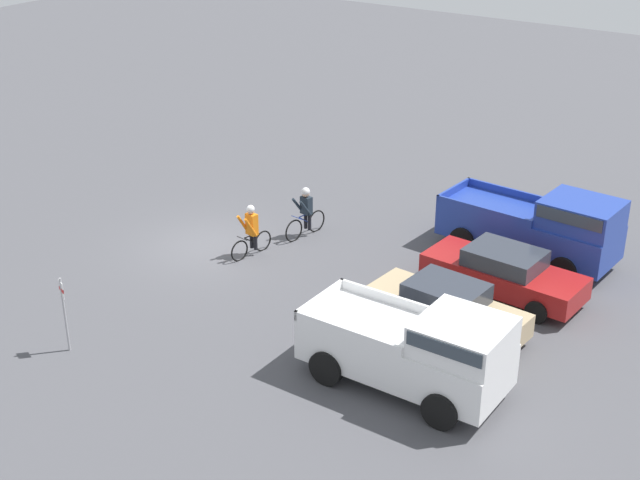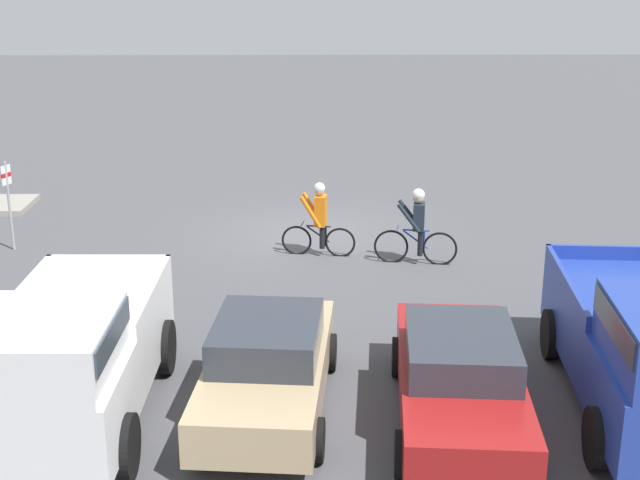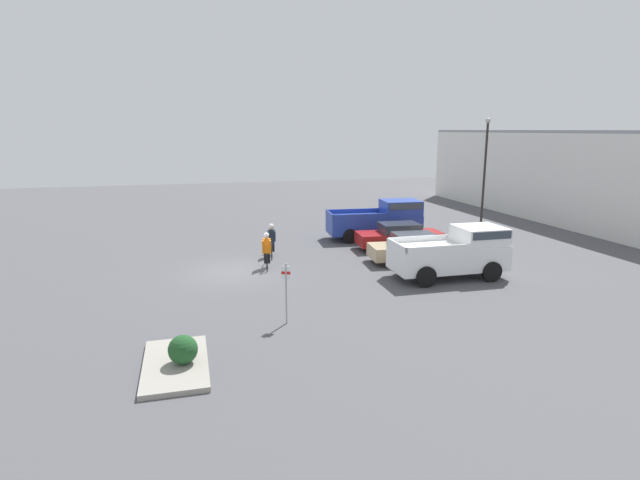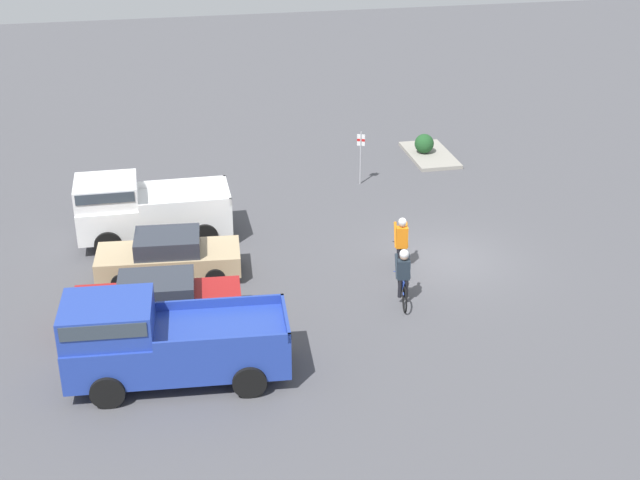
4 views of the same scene
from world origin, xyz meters
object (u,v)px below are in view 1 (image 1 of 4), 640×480
(pickup_truck_0, at_px, (542,225))
(sedan_0, at_px, (504,272))
(cyclist_1, at_px, (306,211))
(fire_lane_sign, at_px, (64,307))
(sedan_1, at_px, (445,308))
(cyclist_0, at_px, (251,230))
(pickup_truck_1, at_px, (418,347))

(pickup_truck_0, bearing_deg, sedan_0, -0.57)
(cyclist_1, bearing_deg, fire_lane_sign, -6.46)
(pickup_truck_0, height_order, cyclist_1, pickup_truck_0)
(sedan_1, xyz_separation_m, fire_lane_sign, (6.27, -7.63, 0.57))
(cyclist_1, relative_size, fire_lane_sign, 0.87)
(sedan_1, bearing_deg, pickup_truck_0, 175.08)
(sedan_1, height_order, cyclist_1, cyclist_1)
(pickup_truck_0, height_order, sedan_1, pickup_truck_0)
(sedan_0, xyz_separation_m, sedan_1, (2.80, -0.45, -0.01))
(fire_lane_sign, bearing_deg, pickup_truck_0, 145.57)
(sedan_1, distance_m, cyclist_0, 7.22)
(pickup_truck_1, relative_size, fire_lane_sign, 2.38)
(pickup_truck_0, height_order, cyclist_0, pickup_truck_0)
(pickup_truck_0, relative_size, sedan_1, 1.25)
(cyclist_0, relative_size, fire_lane_sign, 0.82)
(sedan_1, distance_m, pickup_truck_1, 2.92)
(cyclist_1, bearing_deg, cyclist_0, -15.21)
(sedan_0, bearing_deg, cyclist_0, -75.55)
(cyclist_0, height_order, fire_lane_sign, fire_lane_sign)
(pickup_truck_0, bearing_deg, cyclist_1, -69.92)
(pickup_truck_1, bearing_deg, pickup_truck_0, -178.78)
(pickup_truck_0, bearing_deg, pickup_truck_1, 1.22)
(pickup_truck_0, height_order, fire_lane_sign, pickup_truck_0)
(sedan_0, relative_size, pickup_truck_1, 0.95)
(sedan_1, height_order, fire_lane_sign, fire_lane_sign)
(sedan_0, xyz_separation_m, cyclist_0, (1.96, -7.62, 0.15))
(pickup_truck_0, distance_m, pickup_truck_1, 8.37)
(sedan_1, relative_size, pickup_truck_1, 0.90)
(pickup_truck_0, bearing_deg, fire_lane_sign, -34.43)
(sedan_0, xyz_separation_m, fire_lane_sign, (9.07, -8.08, 0.56))
(fire_lane_sign, bearing_deg, sedan_1, 129.39)
(sedan_0, xyz_separation_m, cyclist_1, (-0.18, -7.04, 0.16))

